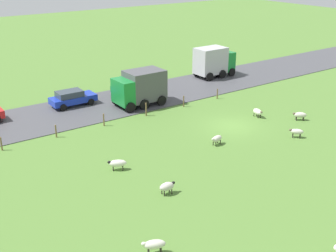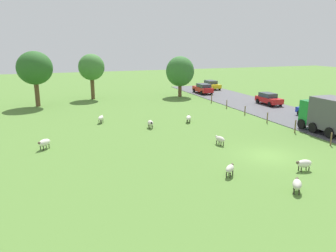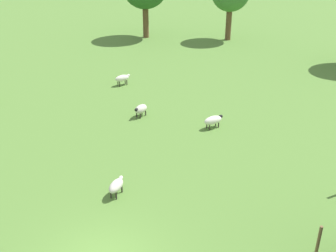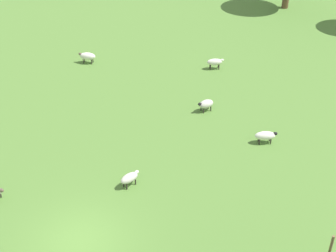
{
  "view_description": "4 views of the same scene",
  "coord_description": "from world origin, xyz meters",
  "px_view_note": "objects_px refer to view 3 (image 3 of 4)",
  "views": [
    {
      "loc": [
        -24.82,
        24.27,
        13.82
      ],
      "look_at": [
        -0.36,
        6.98,
        1.75
      ],
      "focal_mm": 46.32,
      "sensor_mm": 36.0,
      "label": 1
    },
    {
      "loc": [
        -15.13,
        -19.62,
        8.23
      ],
      "look_at": [
        -5.34,
        7.38,
        1.01
      ],
      "focal_mm": 35.43,
      "sensor_mm": 36.0,
      "label": 2
    },
    {
      "loc": [
        7.74,
        -8.1,
        11.04
      ],
      "look_at": [
        -2.54,
        8.71,
        1.17
      ],
      "focal_mm": 44.16,
      "sensor_mm": 36.0,
      "label": 3
    },
    {
      "loc": [
        15.36,
        -4.78,
        16.81
      ],
      "look_at": [
        -4.49,
        7.34,
        0.96
      ],
      "focal_mm": 53.42,
      "sensor_mm": 36.0,
      "label": 4
    }
  ],
  "objects_px": {
    "sheep_0": "(122,78)",
    "sheep_3": "(141,109)",
    "sheep_7": "(213,120)",
    "sheep_4": "(116,186)"
  },
  "relations": [
    {
      "from": "sheep_4",
      "to": "sheep_7",
      "type": "distance_m",
      "value": 8.3
    },
    {
      "from": "sheep_0",
      "to": "sheep_7",
      "type": "distance_m",
      "value": 9.27
    },
    {
      "from": "sheep_3",
      "to": "sheep_4",
      "type": "bearing_deg",
      "value": -62.76
    },
    {
      "from": "sheep_7",
      "to": "sheep_4",
      "type": "bearing_deg",
      "value": -95.15
    },
    {
      "from": "sheep_0",
      "to": "sheep_4",
      "type": "distance_m",
      "value": 13.75
    },
    {
      "from": "sheep_4",
      "to": "sheep_7",
      "type": "height_order",
      "value": "sheep_7"
    },
    {
      "from": "sheep_3",
      "to": "sheep_0",
      "type": "bearing_deg",
      "value": 138.57
    },
    {
      "from": "sheep_0",
      "to": "sheep_3",
      "type": "xyz_separation_m",
      "value": [
        4.3,
        -3.79,
        -0.04
      ]
    },
    {
      "from": "sheep_0",
      "to": "sheep_3",
      "type": "bearing_deg",
      "value": -41.43
    },
    {
      "from": "sheep_7",
      "to": "sheep_0",
      "type": "bearing_deg",
      "value": 162.02
    }
  ]
}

